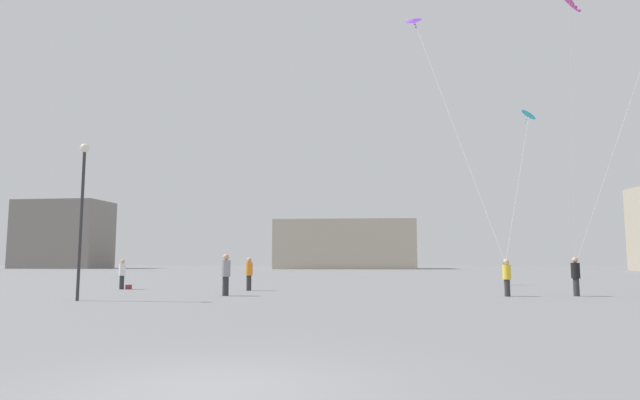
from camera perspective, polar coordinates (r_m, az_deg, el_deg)
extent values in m
plane|color=slate|center=(6.97, -11.82, -19.25)|extent=(300.00, 300.00, 0.00)
cylinder|color=#2D2D33|center=(31.07, -20.37, -8.23)|extent=(0.24, 0.24, 0.73)
cylinder|color=white|center=(31.06, -20.32, -6.98)|extent=(0.35, 0.35, 0.64)
sphere|color=tan|center=(31.05, -20.29, -6.17)|extent=(0.24, 0.24, 0.24)
cylinder|color=#2D2D33|center=(24.23, -10.03, -9.03)|extent=(0.27, 0.27, 0.84)
cylinder|color=gray|center=(24.21, -9.99, -7.18)|extent=(0.40, 0.40, 0.73)
sphere|color=tan|center=(24.20, -9.97, -6.00)|extent=(0.27, 0.27, 0.27)
cylinder|color=#2D2D33|center=(24.83, 19.33, -8.83)|extent=(0.24, 0.24, 0.73)
cylinder|color=yellow|center=(24.81, 19.27, -7.26)|extent=(0.35, 0.35, 0.64)
sphere|color=tan|center=(24.80, 19.23, -6.25)|extent=(0.24, 0.24, 0.24)
cylinder|color=#2D2D33|center=(36.15, 19.20, -7.95)|extent=(0.25, 0.25, 0.75)
cylinder|color=teal|center=(36.14, 19.16, -6.83)|extent=(0.36, 0.36, 0.66)
sphere|color=tan|center=(36.13, 19.13, -6.12)|extent=(0.25, 0.25, 0.25)
cylinder|color=#2D2D33|center=(28.13, -7.59, -8.76)|extent=(0.25, 0.25, 0.77)
cylinder|color=orange|center=(28.11, -7.57, -7.29)|extent=(0.37, 0.37, 0.67)
sphere|color=tan|center=(28.11, -7.55, -6.35)|extent=(0.25, 0.25, 0.25)
cylinder|color=#2D2D33|center=(26.15, 25.64, -8.38)|extent=(0.25, 0.25, 0.77)
cylinder|color=black|center=(26.13, 25.57, -6.80)|extent=(0.37, 0.37, 0.67)
sphere|color=tan|center=(26.13, 25.52, -5.78)|extent=(0.25, 0.25, 0.25)
cone|color=purple|center=(33.28, 9.95, 18.38)|extent=(1.14, 1.06, 0.67)
sphere|color=purple|center=(33.07, 10.02, 18.15)|extent=(0.10, 0.10, 0.10)
sphere|color=purple|center=(32.86, 10.09, 17.92)|extent=(0.10, 0.10, 0.10)
sphere|color=purple|center=(32.65, 10.17, 17.68)|extent=(0.10, 0.10, 0.10)
cylinder|color=silver|center=(28.27, 14.02, 7.74)|extent=(3.15, 6.10, 14.18)
cone|color=#D12899|center=(25.07, 25.04, 18.74)|extent=(1.37, 1.46, 1.05)
sphere|color=#D12899|center=(24.91, 25.33, 18.39)|extent=(0.10, 0.10, 0.10)
sphere|color=#D12899|center=(24.75, 25.63, 18.04)|extent=(0.10, 0.10, 0.10)
sphere|color=#D12899|center=(24.59, 25.92, 17.69)|extent=(0.10, 0.10, 0.10)
cylinder|color=silver|center=(24.99, 25.31, 5.92)|extent=(0.93, 3.23, 10.68)
cylinder|color=silver|center=(26.94, 29.62, 7.28)|extent=(4.17, 1.51, 12.51)
cone|color=#1EB2C6|center=(47.54, 21.38, 8.54)|extent=(1.34, 1.48, 0.93)
sphere|color=#1EB2C6|center=(47.57, 21.26, 8.26)|extent=(0.10, 0.10, 0.10)
sphere|color=#1EB2C6|center=(47.61, 21.14, 7.99)|extent=(0.10, 0.10, 0.10)
sphere|color=#1EB2C6|center=(47.64, 21.02, 7.71)|extent=(0.10, 0.10, 0.10)
cylinder|color=silver|center=(41.48, 20.41, 2.06)|extent=(4.73, 8.95, 12.19)
cube|color=gray|center=(114.05, -25.66, -3.35)|extent=(16.66, 10.57, 12.84)
cube|color=#B2A893|center=(100.31, 2.68, -4.79)|extent=(25.33, 13.69, 8.82)
cylinder|color=#2D2D30|center=(23.02, -24.12, -2.46)|extent=(0.12, 0.12, 5.86)
sphere|color=#EAE5C6|center=(23.40, -23.78, 5.08)|extent=(0.36, 0.36, 0.36)
cube|color=maroon|center=(31.03, -19.72, -8.72)|extent=(0.27, 0.35, 0.24)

